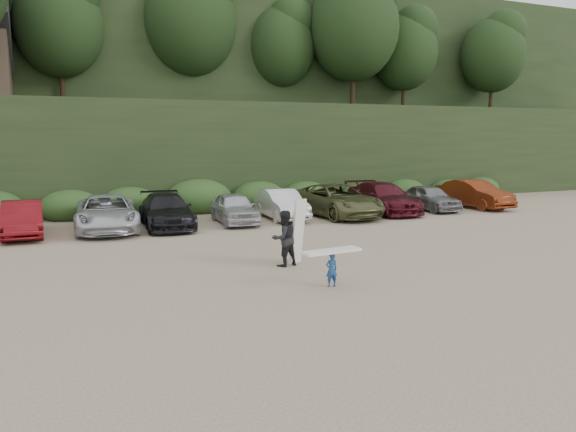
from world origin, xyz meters
name	(u,v)px	position (x,y,z in m)	size (l,w,h in m)	color
ground	(289,275)	(0.00, 0.00, 0.00)	(120.00, 120.00, 0.00)	tan
hillside_backdrop	(116,51)	(-0.26, 35.93, 11.22)	(90.00, 41.50, 28.00)	black
parked_cars	(145,212)	(-2.54, 10.06, 0.77)	(39.48, 6.25, 1.64)	#9E9EA2
child_surfer	(332,262)	(0.55, -1.68, 0.70)	(1.76, 0.66, 1.03)	navy
adult_surfer	(285,238)	(0.37, 1.11, 0.91)	(1.37, 0.85, 2.10)	black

